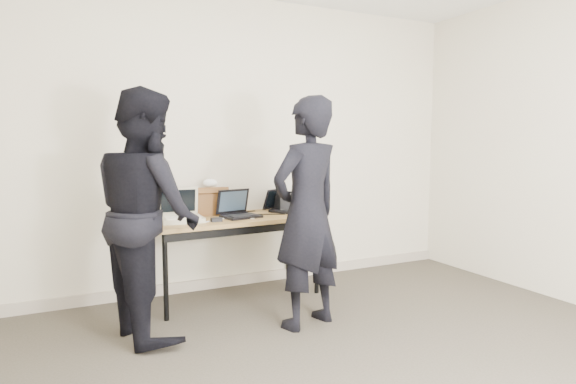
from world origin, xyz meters
TOP-DOWN VIEW (x-y plane):
  - room at (0.00, 0.00)m, footprint 4.60×4.60m
  - desk at (-0.27, 1.90)m, footprint 1.54×0.74m
  - laptop_beige at (-0.75, 1.89)m, footprint 0.35×0.35m
  - laptop_center at (-0.25, 1.89)m, footprint 0.36×0.35m
  - laptop_right at (0.24, 2.04)m, footprint 0.39×0.38m
  - leather_satchel at (-0.45, 2.13)m, footprint 0.37×0.21m
  - tissue at (-0.42, 2.13)m, footprint 0.13×0.10m
  - equipment_box at (0.36, 2.09)m, footprint 0.31×0.27m
  - power_brick at (-0.49, 1.73)m, footprint 0.09×0.06m
  - cables at (-0.23, 1.90)m, footprint 1.15×0.44m
  - person_typist at (-0.01, 1.05)m, footprint 0.71×0.57m
  - person_observer at (-1.10, 1.41)m, footprint 0.80×0.95m
  - baseboard at (0.00, 2.23)m, footprint 4.50×0.03m

SIDE VIEW (x-z plane):
  - baseboard at x=0.00m, z-range 0.00..0.10m
  - desk at x=-0.27m, z-range 0.30..1.02m
  - cables at x=-0.23m, z-range 0.72..0.73m
  - power_brick at x=-0.49m, z-range 0.72..0.75m
  - laptop_right at x=0.24m, z-range 0.66..0.87m
  - laptop_center at x=-0.25m, z-range 0.65..0.89m
  - laptop_beige at x=-0.75m, z-range 0.64..0.91m
  - equipment_box at x=0.36m, z-range 0.72..0.89m
  - leather_satchel at x=-0.45m, z-range 0.72..0.97m
  - person_typist at x=-0.01m, z-range 0.00..1.71m
  - person_observer at x=-1.10m, z-range 0.00..1.74m
  - tissue at x=-0.42m, z-range 0.97..1.04m
  - room at x=0.00m, z-range -0.05..2.75m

